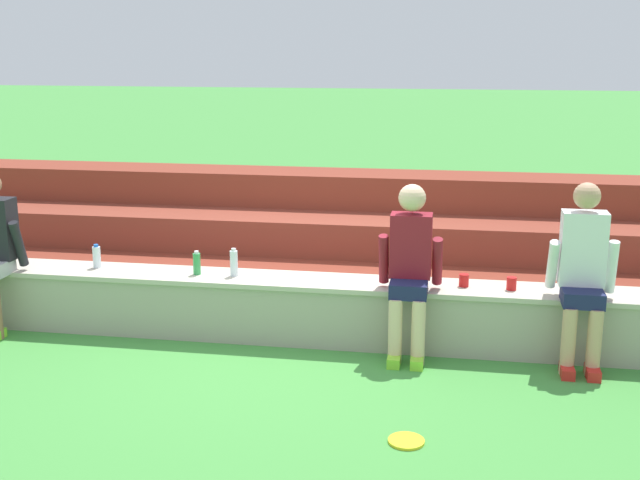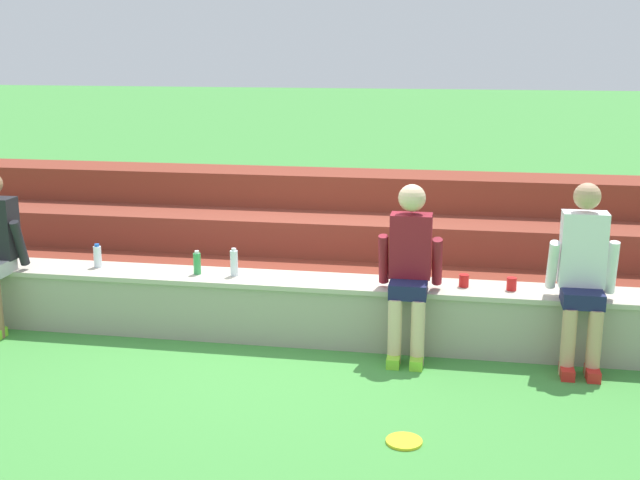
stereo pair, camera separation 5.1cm
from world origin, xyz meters
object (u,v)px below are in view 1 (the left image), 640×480
person_left_of_center (410,266)px  water_bottle_center_gap (97,257)px  water_bottle_mid_left (234,263)px  water_bottle_mid_right (197,263)px  frisbee (406,441)px  plastic_cup_middle (464,280)px  plastic_cup_right_end (511,284)px  person_center (583,271)px

person_left_of_center → water_bottle_center_gap: (-2.77, 0.26, -0.12)m
water_bottle_mid_left → water_bottle_center_gap: size_ratio=1.15×
water_bottle_mid_right → frisbee: bearing=-41.5°
plastic_cup_middle → frisbee: plastic_cup_middle is taller
water_bottle_mid_left → frisbee: bearing=-47.0°
plastic_cup_right_end → water_bottle_center_gap: bearing=179.0°
person_left_of_center → water_bottle_mid_left: bearing=172.1°
water_bottle_mid_right → frisbee: 2.64m
person_left_of_center → water_bottle_mid_right: bearing=173.7°
person_center → plastic_cup_right_end: (-0.51, 0.20, -0.19)m
person_left_of_center → frisbee: 1.68m
water_bottle_mid_right → plastic_cup_middle: (2.26, 0.03, -0.04)m
water_bottle_center_gap → plastic_cup_right_end: (3.58, -0.06, -0.05)m
water_bottle_mid_right → water_bottle_center_gap: (-0.94, 0.06, 0.00)m
plastic_cup_right_end → plastic_cup_middle: (-0.38, 0.03, -0.00)m
person_left_of_center → plastic_cup_middle: size_ratio=13.54×
water_bottle_center_gap → frisbee: 3.42m
plastic_cup_right_end → plastic_cup_middle: 0.38m
plastic_cup_right_end → frisbee: (-0.72, -1.70, -0.58)m
water_bottle_center_gap → plastic_cup_right_end: size_ratio=2.02×
water_bottle_mid_left → frisbee: (1.60, -1.71, -0.64)m
plastic_cup_middle → water_bottle_mid_right: bearing=-179.3°
water_bottle_mid_right → plastic_cup_middle: bearing=0.7°
person_left_of_center → water_bottle_mid_right: size_ratio=6.75×
water_bottle_mid_left → frisbee: 2.42m
water_bottle_center_gap → water_bottle_mid_left: bearing=-2.3°
person_left_of_center → water_bottle_mid_left: 1.52m
water_bottle_mid_left → plastic_cup_right_end: 2.31m
frisbee → plastic_cup_middle: bearing=78.9°
person_left_of_center → frisbee: size_ratio=5.95×
person_center → water_bottle_mid_left: bearing=175.8°
water_bottle_mid_left → water_bottle_mid_right: bearing=-178.8°
plastic_cup_right_end → plastic_cup_middle: bearing=175.1°
person_center → water_bottle_mid_right: bearing=176.3°
water_bottle_mid_right → water_bottle_mid_left: 0.33m
water_bottle_center_gap → water_bottle_mid_right: bearing=-3.5°
plastic_cup_middle → water_bottle_mid_left: bearing=-179.4°
water_bottle_mid_right → water_bottle_center_gap: 0.94m
person_center → person_left_of_center: bearing=-180.0°
person_center → frisbee: bearing=-129.3°
frisbee → water_bottle_center_gap: bearing=148.4°
person_left_of_center → water_bottle_mid_left: (-1.50, 0.21, -0.10)m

